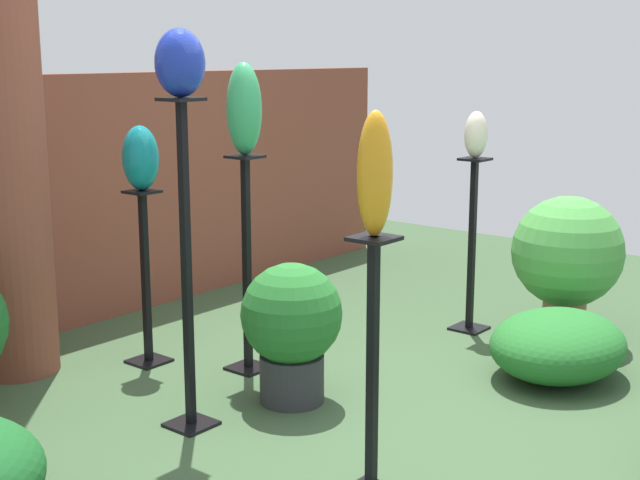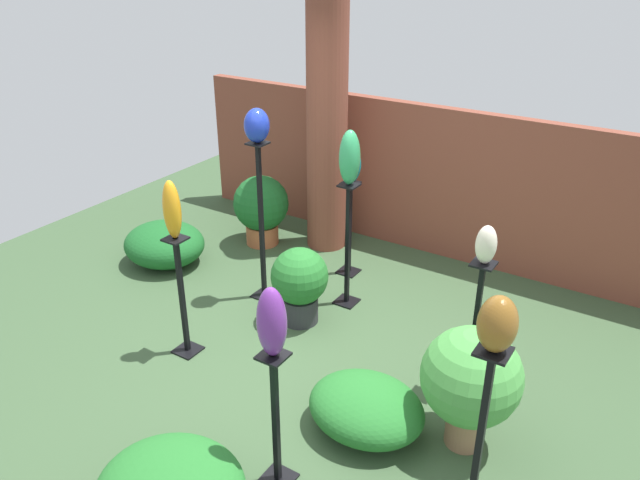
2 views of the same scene
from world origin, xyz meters
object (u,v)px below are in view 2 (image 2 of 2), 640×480
pedestal_teal (349,233)px  potted_plant_mid_left (471,380)px  brick_pillar (327,126)px  potted_plant_mid_right (261,207)px  pedestal_violet (276,426)px  art_vase_cobalt (257,125)px  art_vase_bronze (497,324)px  art_vase_teal (351,165)px  pedestal_ivory (474,334)px  pedestal_bronze (476,464)px  art_vase_ivory (486,245)px  pedestal_cobalt (262,229)px  art_vase_violet (272,322)px  pedestal_amber (183,302)px  potted_plant_front_left (300,282)px  pedestal_jade (348,251)px  art_vase_jade (350,158)px  art_vase_amber (172,210)px

pedestal_teal → potted_plant_mid_left: size_ratio=1.11×
brick_pillar → potted_plant_mid_right: bearing=-149.2°
pedestal_violet → art_vase_cobalt: 2.56m
art_vase_bronze → art_vase_teal: bearing=131.8°
pedestal_teal → potted_plant_mid_right: (-1.15, 0.07, -0.01)m
pedestal_ivory → pedestal_bronze: 1.40m
art_vase_teal → art_vase_bronze: size_ratio=1.19×
pedestal_ivory → art_vase_bronze: size_ratio=3.70×
brick_pillar → potted_plant_mid_left: brick_pillar is taller
art_vase_ivory → potted_plant_mid_right: art_vase_ivory is taller
pedestal_cobalt → pedestal_bronze: (2.58, -1.56, -0.08)m
brick_pillar → art_vase_violet: (1.51, -3.01, -0.15)m
pedestal_amber → pedestal_violet: bearing=-26.2°
pedestal_teal → pedestal_violet: 2.75m
pedestal_bronze → potted_plant_front_left: bearing=145.9°
art_vase_ivory → potted_plant_front_left: 1.79m
pedestal_jade → art_vase_ivory: size_ratio=4.21×
art_vase_teal → potted_plant_mid_left: 2.54m
pedestal_amber → art_vase_jade: 1.81m
pedestal_ivory → art_vase_cobalt: bearing=173.1°
pedestal_cobalt → potted_plant_front_left: size_ratio=2.15×
pedestal_cobalt → pedestal_teal: bearing=61.9°
pedestal_violet → art_vase_jade: (-0.70, 2.06, 0.98)m
brick_pillar → potted_plant_mid_left: 3.25m
art_vase_violet → potted_plant_mid_left: 1.44m
pedestal_amber → pedestal_teal: bearing=76.4°
pedestal_jade → art_vase_amber: size_ratio=2.54×
pedestal_jade → art_vase_cobalt: art_vase_cobalt is taller
art_vase_cobalt → art_vase_ivory: size_ratio=1.05×
art_vase_ivory → art_vase_amber: size_ratio=0.60×
art_vase_cobalt → potted_plant_front_left: bearing=-17.7°
brick_pillar → pedestal_jade: size_ratio=2.27×
art_vase_cobalt → potted_plant_mid_left: size_ratio=0.33×
art_vase_cobalt → potted_plant_front_left: size_ratio=0.42×
pedestal_jade → art_vase_ivory: bearing=-22.4°
brick_pillar → art_vase_violet: 3.37m
pedestal_bronze → art_vase_teal: 3.25m
brick_pillar → pedestal_bronze: (2.68, -2.83, -0.72)m
pedestal_bronze → potted_plant_front_left: pedestal_bronze is taller
pedestal_violet → art_vase_jade: art_vase_jade is taller
potted_plant_mid_left → art_vase_bronze: bearing=-68.6°
pedestal_amber → pedestal_violet: (1.43, -0.70, -0.03)m
brick_pillar → pedestal_bronze: brick_pillar is taller
pedestal_cobalt → art_vase_bronze: art_vase_bronze is taller
potted_plant_mid_right → brick_pillar: bearing=30.8°
pedestal_jade → art_vase_bronze: (1.87, -1.88, 0.95)m
pedestal_ivory → potted_plant_front_left: 1.60m
pedestal_cobalt → art_vase_bronze: size_ratio=5.18×
art_vase_teal → art_vase_cobalt: bearing=-118.1°
pedestal_bronze → potted_plant_mid_left: 0.82m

